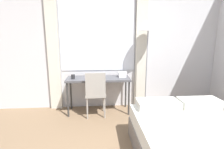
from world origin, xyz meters
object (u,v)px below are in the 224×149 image
at_px(book, 98,77).
at_px(mug, 73,77).
at_px(desk, 98,81).
at_px(desk_chair, 96,91).
at_px(standing_lamp, 148,34).
at_px(telephone, 122,74).

height_order(book, mug, mug).
bearing_deg(desk, book, -80.68).
relative_size(desk_chair, standing_lamp, 0.48).
relative_size(standing_lamp, telephone, 10.88).
distance_m(desk_chair, telephone, 0.69).
bearing_deg(telephone, standing_lamp, -5.59).
height_order(desk, book, book).
height_order(telephone, mug, telephone).
bearing_deg(mug, desk, 6.60).
bearing_deg(standing_lamp, desk_chair, -167.77).
xyz_separation_m(desk_chair, mug, (-0.45, 0.17, 0.27)).
xyz_separation_m(desk, telephone, (0.51, 0.05, 0.12)).
bearing_deg(desk_chair, standing_lamp, 9.90).
height_order(desk_chair, telephone, desk_chair).
bearing_deg(mug, standing_lamp, 2.20).
distance_m(desk, telephone, 0.52).
xyz_separation_m(telephone, book, (-0.50, -0.06, -0.04)).
relative_size(desk, book, 4.71).
relative_size(telephone, mug, 2.00).
bearing_deg(book, standing_lamp, 0.82).
bearing_deg(book, desk, 99.32).
xyz_separation_m(desk_chair, book, (0.06, 0.22, 0.23)).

